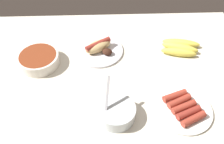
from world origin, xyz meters
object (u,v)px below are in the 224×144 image
banana_bunch (180,47)px  plate_sausages (183,109)px  bowl_chili (39,59)px  plate_hotdog_assembled (99,49)px  bowl_coleslaw (116,112)px

banana_bunch → plate_sausages: 33.51cm
plate_sausages → bowl_chili: size_ratio=1.23×
plate_hotdog_assembled → banana_bunch: bearing=179.4°
plate_hotdog_assembled → plate_sausages: plate_hotdog_assembled is taller
banana_bunch → bowl_chili: bearing=6.0°
plate_hotdog_assembled → bowl_coleslaw: bearing=100.0°
plate_hotdog_assembled → bowl_chili: (25.41, 6.88, 0.87)cm
plate_sausages → bowl_chili: bowl_chili is taller
bowl_coleslaw → bowl_chili: bearing=-41.6°
plate_hotdog_assembled → bowl_chili: 26.34cm
bowl_chili → banana_bunch: bearing=-174.0°
plate_hotdog_assembled → plate_sausages: 45.20cm
bowl_coleslaw → plate_hotdog_assembled: bearing=-80.0°
plate_sausages → bowl_chili: bearing=-25.3°
plate_hotdog_assembled → plate_sausages: size_ratio=1.04×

